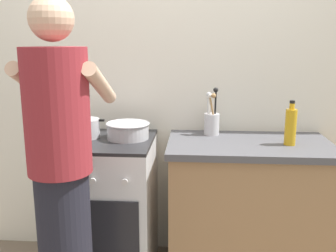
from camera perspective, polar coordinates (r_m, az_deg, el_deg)
The scene contains 8 objects.
back_wall at distance 2.66m, azimuth 3.87°, elevation 7.00°, with size 3.20×0.10×2.50m.
countertop at distance 2.55m, azimuth 11.61°, elevation -12.16°, with size 1.00×0.60×0.90m.
stove_range at distance 2.59m, azimuth -9.01°, elevation -11.70°, with size 0.60×0.62×0.90m.
pot at distance 2.50m, azimuth -12.32°, elevation -0.34°, with size 0.26×0.19×0.12m.
mixing_bowl at distance 2.43m, azimuth -5.99°, elevation -0.57°, with size 0.28×0.28×0.10m.
utensil_crock at distance 2.53m, azimuth 6.51°, elevation 0.75°, with size 0.10×0.10×0.31m.
oil_bottle at distance 2.37m, azimuth 17.77°, elevation -0.03°, with size 0.07×0.07×0.27m.
person at distance 1.91m, azimuth -15.53°, elevation -7.66°, with size 0.41×0.50×1.70m.
Camera 1 is at (0.22, -2.15, 1.50)m, focal length 40.98 mm.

